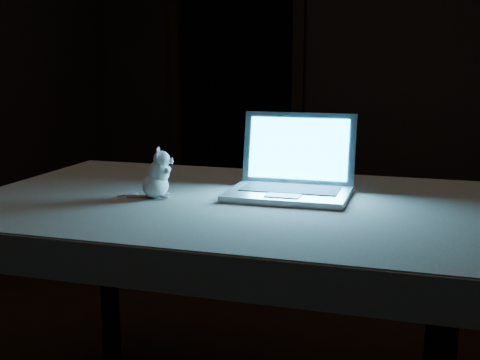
% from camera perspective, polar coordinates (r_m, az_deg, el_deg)
% --- Properties ---
extents(back_wall, '(4.50, 0.04, 2.60)m').
position_cam_1_polar(back_wall, '(4.36, 13.14, 11.73)').
color(back_wall, black).
rests_on(back_wall, ground).
extents(doorway, '(1.06, 0.36, 2.13)m').
position_cam_1_polar(doorway, '(4.71, -0.37, 9.07)').
color(doorway, black).
rests_on(doorway, back_wall).
extents(table, '(1.57, 1.12, 0.79)m').
position_cam_1_polar(table, '(2.07, -0.92, -12.59)').
color(table, black).
rests_on(table, floor).
extents(tablecloth, '(1.63, 1.13, 0.10)m').
position_cam_1_polar(tablecloth, '(1.99, -3.51, -2.95)').
color(tablecloth, '#C2B1A1').
rests_on(tablecloth, table).
extents(laptop, '(0.41, 0.37, 0.25)m').
position_cam_1_polar(laptop, '(1.95, 4.35, 2.05)').
color(laptop, '#B8B9BD').
rests_on(laptop, tablecloth).
extents(plush_mouse, '(0.11, 0.11, 0.15)m').
position_cam_1_polar(plush_mouse, '(1.96, -7.55, 0.61)').
color(plush_mouse, white).
rests_on(plush_mouse, tablecloth).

